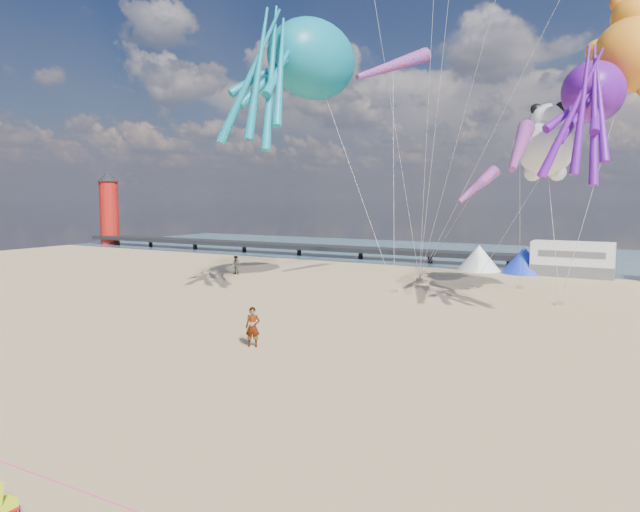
{
  "coord_description": "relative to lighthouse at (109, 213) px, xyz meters",
  "views": [
    {
      "loc": [
        10.58,
        -13.43,
        6.92
      ],
      "look_at": [
        -0.17,
        6.0,
        4.58
      ],
      "focal_mm": 32.0,
      "sensor_mm": 36.0,
      "label": 1
    }
  ],
  "objects": [
    {
      "name": "ground",
      "position": [
        56.0,
        -44.0,
        -4.5
      ],
      "size": [
        120.0,
        120.0,
        0.0
      ],
      "primitive_type": "plane",
      "color": "tan",
      "rests_on": "ground"
    },
    {
      "name": "water",
      "position": [
        56.0,
        11.0,
        -4.48
      ],
      "size": [
        120.0,
        120.0,
        0.0
      ],
      "primitive_type": "plane",
      "color": "#375A69",
      "rests_on": "ground"
    },
    {
      "name": "pier",
      "position": [
        28.0,
        0.0,
        -3.5
      ],
      "size": [
        60.0,
        3.0,
        0.5
      ],
      "primitive_type": "cube",
      "color": "black",
      "rests_on": "ground"
    },
    {
      "name": "lighthouse",
      "position": [
        0.0,
        0.0,
        0.0
      ],
      "size": [
        2.6,
        2.6,
        9.0
      ],
      "primitive_type": "cylinder",
      "color": "#A5140F",
      "rests_on": "ground"
    },
    {
      "name": "motorhome_0",
      "position": [
        62.0,
        -4.0,
        -3.0
      ],
      "size": [
        6.6,
        2.5,
        3.0
      ],
      "primitive_type": "cube",
      "color": "silver",
      "rests_on": "ground"
    },
    {
      "name": "tent_white",
      "position": [
        54.0,
        -4.0,
        -3.3
      ],
      "size": [
        4.0,
        4.0,
        2.4
      ],
      "primitive_type": "cone",
      "color": "white",
      "rests_on": "ground"
    },
    {
      "name": "tent_blue",
      "position": [
        58.0,
        -4.0,
        -3.3
      ],
      "size": [
        4.0,
        4.0,
        2.4
      ],
      "primitive_type": "cone",
      "color": "#1933CC",
      "rests_on": "ground"
    },
    {
      "name": "rope_line",
      "position": [
        56.0,
        -49.0,
        -4.48
      ],
      "size": [
        34.0,
        0.03,
        0.03
      ],
      "primitive_type": "cylinder",
      "rotation": [
        0.0,
        1.57,
        0.0
      ],
      "color": "#F2338C",
      "rests_on": "ground"
    },
    {
      "name": "standing_person",
      "position": [
        51.42,
        -36.42,
        -3.57
      ],
      "size": [
        0.8,
        0.68,
        1.85
      ],
      "primitive_type": "imported",
      "rotation": [
        0.0,
        0.0,
        0.41
      ],
      "color": "tan",
      "rests_on": "ground"
    },
    {
      "name": "beachgoer_7",
      "position": [
        35.89,
        -17.27,
        -3.66
      ],
      "size": [
        0.87,
        0.61,
        1.68
      ],
      "primitive_type": "imported",
      "rotation": [
        0.0,
        0.0,
        6.19
      ],
      "color": "#7F6659",
      "rests_on": "ground"
    },
    {
      "name": "sandbag_a",
      "position": [
        51.67,
        -19.39,
        -4.39
      ],
      "size": [
        0.5,
        0.35,
        0.22
      ],
      "primitive_type": "cube",
      "color": "gray",
      "rests_on": "ground"
    },
    {
      "name": "sandbag_b",
      "position": [
        56.17,
        -15.08,
        -4.39
      ],
      "size": [
        0.5,
        0.35,
        0.22
      ],
      "primitive_type": "cube",
      "color": "gray",
      "rests_on": "ground"
    },
    {
      "name": "sandbag_c",
      "position": [
        62.65,
        -18.65,
        -4.39
      ],
      "size": [
        0.5,
        0.35,
        0.22
      ],
      "primitive_type": "cube",
      "color": "gray",
      "rests_on": "ground"
    },
    {
      "name": "sandbag_d",
      "position": [
        59.27,
        -13.11,
        -4.39
      ],
      "size": [
        0.5,
        0.35,
        0.22
      ],
      "primitive_type": "cube",
      "color": "gray",
      "rests_on": "ground"
    },
    {
      "name": "sandbag_e",
      "position": [
        51.33,
        -12.99,
        -4.39
      ],
      "size": [
        0.5,
        0.35,
        0.22
      ],
      "primitive_type": "cube",
      "color": "gray",
      "rests_on": "ground"
    },
    {
      "name": "kite_octopus_teal",
      "position": [
        45.93,
        -21.2,
        12.08
      ],
      "size": [
        6.65,
        11.31,
        12.11
      ],
      "primitive_type": null,
      "rotation": [
        0.0,
        0.0,
        -0.21
      ],
      "color": "#0B788E"
    },
    {
      "name": "kite_octopus_purple",
      "position": [
        64.06,
        -19.75,
        8.47
      ],
      "size": [
        5.61,
        9.13,
        9.72
      ],
      "primitive_type": null,
      "rotation": [
        0.0,
        0.0,
        -0.25
      ],
      "color": "#570E92"
    },
    {
      "name": "kite_panda",
      "position": [
        61.0,
        -15.45,
        5.64
      ],
      "size": [
        5.37,
        5.18,
        6.34
      ],
      "primitive_type": null,
      "rotation": [
        0.0,
        0.0,
        0.24
      ],
      "color": "white"
    },
    {
      "name": "kite_teddy_orange",
      "position": [
        65.93,
        -17.67,
        10.8
      ],
      "size": [
        6.39,
        6.17,
        7.51
      ],
      "primitive_type": null,
      "rotation": [
        0.0,
        0.0,
        0.25
      ],
      "color": "orange"
    },
    {
      "name": "windsock_left",
      "position": [
        50.8,
        -18.05,
        11.76
      ],
      "size": [
        3.92,
        7.05,
        7.22
      ],
      "primitive_type": null,
      "rotation": [
        0.0,
        0.0,
        -0.42
      ],
      "color": "red"
    },
    {
      "name": "windsock_mid",
      "position": [
        60.75,
        -23.86,
        5.15
      ],
      "size": [
        1.38,
        6.53,
        6.48
      ],
      "primitive_type": null,
      "rotation": [
        0.0,
        0.0,
        0.06
      ],
      "color": "red"
    },
    {
      "name": "windsock_right",
      "position": [
        57.16,
        -18.48,
        3.09
      ],
      "size": [
        2.45,
        4.48,
        4.46
      ],
      "primitive_type": null,
      "rotation": [
        0.0,
        0.0,
        -0.37
      ],
      "color": "red"
    }
  ]
}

